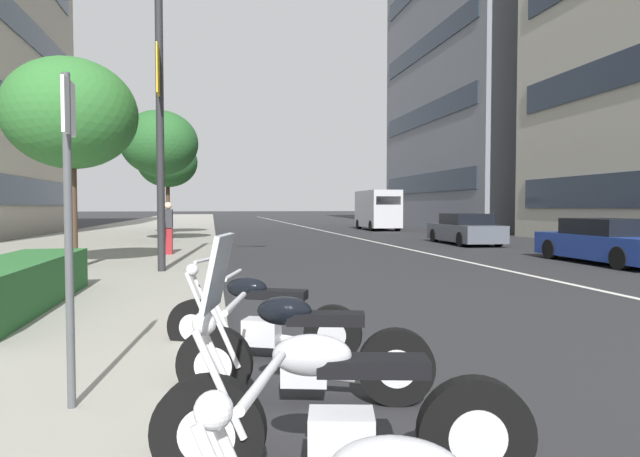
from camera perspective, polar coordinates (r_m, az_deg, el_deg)
sidewalk_right_plaza at (r=32.21m, az=-19.07°, el=-0.63°), size 160.00×9.08×0.15m
lane_centre_stripe at (r=37.67m, az=0.16°, el=-0.20°), size 110.00×0.16×0.01m
motorcycle_nearest_camera at (r=3.31m, az=1.52°, el=-18.97°), size 0.73×2.19×1.49m
motorcycle_far_end_row at (r=4.66m, az=-1.93°, el=-13.07°), size 0.77×2.13×1.10m
motorcycle_by_sign_pole at (r=6.01m, az=-6.41°, el=-9.64°), size 1.04×2.06×1.09m
car_mid_block_traffic at (r=17.80m, az=27.99°, el=-1.31°), size 4.67×1.91×1.31m
car_following_behind at (r=24.73m, az=15.01°, el=-0.14°), size 4.77×2.02×1.36m
delivery_van_ahead at (r=38.65m, az=6.07°, el=2.04°), size 5.18×2.15×2.79m
parking_sign_by_curb at (r=4.40m, az=-24.95°, el=1.99°), size 0.32×0.06×2.48m
street_lamp_with_banners at (r=13.48m, az=-14.87°, el=16.08°), size 1.26×2.59×7.79m
clipped_hedge_bed at (r=9.12m, az=-29.78°, el=-5.21°), size 4.73×1.10×0.71m
street_tree_by_lamp_post at (r=14.54m, az=-24.78°, el=10.87°), size 3.10×3.10×5.05m
street_tree_mid_sidewalk at (r=24.12m, az=-16.56°, el=8.60°), size 3.23×3.23×5.57m
street_tree_near_plaza_corner at (r=31.50m, az=-15.77°, el=6.73°), size 3.28×3.28×5.38m
pedestrian_on_plaza at (r=17.76m, az=-15.68°, el=0.05°), size 0.40×0.26×1.65m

